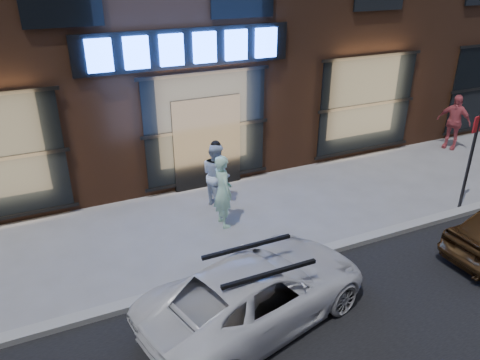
% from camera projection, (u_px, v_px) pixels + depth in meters
% --- Properties ---
extents(ground, '(90.00, 90.00, 0.00)m').
position_uv_depth(ground, '(280.00, 265.00, 9.22)').
color(ground, slate).
rests_on(ground, ground).
extents(curb, '(60.00, 0.25, 0.12)m').
position_uv_depth(curb, '(280.00, 263.00, 9.20)').
color(curb, gray).
rests_on(curb, ground).
extents(man_bowtie, '(0.43, 0.63, 1.68)m').
position_uv_depth(man_bowtie, '(223.00, 191.00, 10.29)').
color(man_bowtie, '#C2FFE5').
rests_on(man_bowtie, ground).
extents(man_cap, '(0.74, 0.87, 1.59)m').
position_uv_depth(man_cap, '(216.00, 174.00, 11.18)').
color(man_cap, white).
rests_on(man_cap, ground).
extents(passerby, '(0.82, 1.09, 1.72)m').
position_uv_depth(passerby, '(454.00, 122.00, 14.55)').
color(passerby, '#C04F57').
rests_on(passerby, ground).
extents(white_suv, '(4.39, 2.86, 1.12)m').
position_uv_depth(white_suv, '(257.00, 290.00, 7.66)').
color(white_suv, silver).
rests_on(white_suv, ground).
extents(sign_post, '(0.37, 0.11, 2.34)m').
position_uv_depth(sign_post, '(471.00, 154.00, 10.75)').
color(sign_post, '#262628').
rests_on(sign_post, ground).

